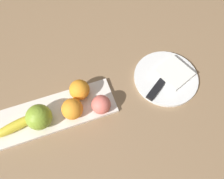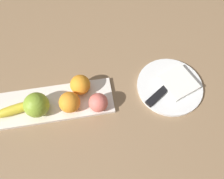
{
  "view_description": "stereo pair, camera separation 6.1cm",
  "coord_description": "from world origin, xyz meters",
  "px_view_note": "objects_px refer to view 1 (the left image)",
  "views": [
    {
      "loc": [
        0.05,
        -0.3,
        0.67
      ],
      "look_at": [
        0.16,
        0.03,
        0.04
      ],
      "focal_mm": 35.25,
      "sensor_mm": 36.0,
      "label": 1
    },
    {
      "loc": [
        0.1,
        -0.31,
        0.67
      ],
      "look_at": [
        0.16,
        0.03,
        0.04
      ],
      "focal_mm": 35.25,
      "sensor_mm": 36.0,
      "label": 2
    }
  ],
  "objects_px": {
    "peach": "(101,105)",
    "knife": "(158,86)",
    "fruit_tray": "(53,113)",
    "dinner_plate": "(166,78)",
    "orange_near_banana": "(72,109)",
    "orange_near_apple": "(79,90)",
    "apple": "(39,117)",
    "banana": "(17,125)",
    "folded_napkin": "(174,73)"
  },
  "relations": [
    {
      "from": "banana",
      "to": "peach",
      "type": "xyz_separation_m",
      "value": [
        0.26,
        -0.03,
        0.01
      ]
    },
    {
      "from": "fruit_tray",
      "to": "banana",
      "type": "height_order",
      "value": "banana"
    },
    {
      "from": "banana",
      "to": "peach",
      "type": "relative_size",
      "value": 2.6
    },
    {
      "from": "orange_near_apple",
      "to": "banana",
      "type": "bearing_deg",
      "value": -167.98
    },
    {
      "from": "folded_napkin",
      "to": "dinner_plate",
      "type": "bearing_deg",
      "value": -180.0
    },
    {
      "from": "orange_near_apple",
      "to": "knife",
      "type": "xyz_separation_m",
      "value": [
        0.26,
        -0.06,
        -0.03
      ]
    },
    {
      "from": "banana",
      "to": "dinner_plate",
      "type": "height_order",
      "value": "banana"
    },
    {
      "from": "banana",
      "to": "orange_near_banana",
      "type": "height_order",
      "value": "orange_near_banana"
    },
    {
      "from": "orange_near_banana",
      "to": "folded_napkin",
      "type": "distance_m",
      "value": 0.37
    },
    {
      "from": "fruit_tray",
      "to": "banana",
      "type": "distance_m",
      "value": 0.11
    },
    {
      "from": "dinner_plate",
      "to": "knife",
      "type": "distance_m",
      "value": 0.05
    },
    {
      "from": "fruit_tray",
      "to": "dinner_plate",
      "type": "height_order",
      "value": "same"
    },
    {
      "from": "banana",
      "to": "dinner_plate",
      "type": "distance_m",
      "value": 0.52
    },
    {
      "from": "banana",
      "to": "knife",
      "type": "distance_m",
      "value": 0.47
    },
    {
      "from": "orange_near_banana",
      "to": "peach",
      "type": "relative_size",
      "value": 1.1
    },
    {
      "from": "fruit_tray",
      "to": "peach",
      "type": "xyz_separation_m",
      "value": [
        0.15,
        -0.04,
        0.04
      ]
    },
    {
      "from": "orange_near_apple",
      "to": "orange_near_banana",
      "type": "relative_size",
      "value": 0.99
    },
    {
      "from": "orange_near_apple",
      "to": "folded_napkin",
      "type": "distance_m",
      "value": 0.33
    },
    {
      "from": "orange_near_apple",
      "to": "folded_napkin",
      "type": "bearing_deg",
      "value": -5.72
    },
    {
      "from": "folded_napkin",
      "to": "orange_near_apple",
      "type": "bearing_deg",
      "value": 174.28
    },
    {
      "from": "banana",
      "to": "peach",
      "type": "distance_m",
      "value": 0.26
    },
    {
      "from": "banana",
      "to": "folded_napkin",
      "type": "height_order",
      "value": "banana"
    },
    {
      "from": "banana",
      "to": "knife",
      "type": "bearing_deg",
      "value": 167.11
    },
    {
      "from": "peach",
      "to": "dinner_plate",
      "type": "distance_m",
      "value": 0.26
    },
    {
      "from": "peach",
      "to": "orange_near_apple",
      "type": "bearing_deg",
      "value": 124.3
    },
    {
      "from": "peach",
      "to": "knife",
      "type": "xyz_separation_m",
      "value": [
        0.21,
        0.01,
        -0.03
      ]
    },
    {
      "from": "fruit_tray",
      "to": "apple",
      "type": "height_order",
      "value": "apple"
    },
    {
      "from": "peach",
      "to": "orange_near_banana",
      "type": "bearing_deg",
      "value": 171.97
    },
    {
      "from": "peach",
      "to": "dinner_plate",
      "type": "bearing_deg",
      "value": 8.87
    },
    {
      "from": "fruit_tray",
      "to": "orange_near_apple",
      "type": "bearing_deg",
      "value": 17.88
    },
    {
      "from": "orange_near_banana",
      "to": "peach",
      "type": "xyz_separation_m",
      "value": [
        0.09,
        -0.01,
        -0.0
      ]
    },
    {
      "from": "dinner_plate",
      "to": "folded_napkin",
      "type": "bearing_deg",
      "value": 0.0
    },
    {
      "from": "fruit_tray",
      "to": "peach",
      "type": "relative_size",
      "value": 6.62
    },
    {
      "from": "orange_near_banana",
      "to": "fruit_tray",
      "type": "bearing_deg",
      "value": 157.01
    },
    {
      "from": "apple",
      "to": "knife",
      "type": "bearing_deg",
      "value": -1.18
    },
    {
      "from": "folded_napkin",
      "to": "knife",
      "type": "xyz_separation_m",
      "value": [
        -0.07,
        -0.03,
        -0.0
      ]
    },
    {
      "from": "fruit_tray",
      "to": "orange_near_apple",
      "type": "height_order",
      "value": "orange_near_apple"
    },
    {
      "from": "orange_near_banana",
      "to": "orange_near_apple",
      "type": "bearing_deg",
      "value": 56.85
    },
    {
      "from": "orange_near_apple",
      "to": "folded_napkin",
      "type": "height_order",
      "value": "orange_near_apple"
    },
    {
      "from": "apple",
      "to": "dinner_plate",
      "type": "xyz_separation_m",
      "value": [
        0.44,
        0.02,
        -0.05
      ]
    },
    {
      "from": "folded_napkin",
      "to": "orange_near_banana",
      "type": "bearing_deg",
      "value": -175.84
    },
    {
      "from": "orange_near_apple",
      "to": "folded_napkin",
      "type": "xyz_separation_m",
      "value": [
        0.33,
        -0.03,
        -0.02
      ]
    },
    {
      "from": "knife",
      "to": "apple",
      "type": "bearing_deg",
      "value": 145.42
    },
    {
      "from": "apple",
      "to": "peach",
      "type": "xyz_separation_m",
      "value": [
        0.19,
        -0.02,
        -0.01
      ]
    },
    {
      "from": "fruit_tray",
      "to": "folded_napkin",
      "type": "distance_m",
      "value": 0.43
    },
    {
      "from": "banana",
      "to": "folded_napkin",
      "type": "xyz_separation_m",
      "value": [
        0.54,
        0.01,
        -0.01
      ]
    },
    {
      "from": "peach",
      "to": "folded_napkin",
      "type": "bearing_deg",
      "value": 7.99
    },
    {
      "from": "orange_near_apple",
      "to": "orange_near_banana",
      "type": "bearing_deg",
      "value": -123.15
    },
    {
      "from": "fruit_tray",
      "to": "apple",
      "type": "distance_m",
      "value": 0.06
    },
    {
      "from": "apple",
      "to": "folded_napkin",
      "type": "bearing_deg",
      "value": 2.44
    }
  ]
}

